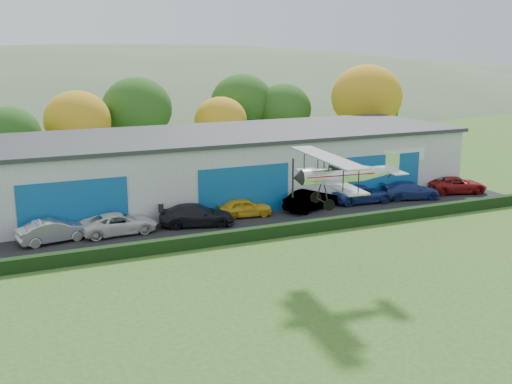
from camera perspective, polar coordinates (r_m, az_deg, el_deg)
name	(u,v)px	position (r m, az deg, el deg)	size (l,w,h in m)	color
ground	(347,370)	(24.63, 8.41, -16.02)	(300.00, 300.00, 0.00)	#355C1D
apron	(224,221)	(43.38, -3.01, -2.68)	(48.00, 9.00, 0.05)	black
hedge	(251,234)	(39.01, -0.50, -3.94)	(46.00, 0.60, 0.80)	black
hangar	(216,165)	(49.81, -3.76, 2.54)	(40.60, 12.60, 5.30)	#B2B7BC
tree_belt	(129,115)	(60.29, -11.73, 7.03)	(75.70, 13.22, 10.12)	#3D2614
distant_hills	(22,151)	(160.14, -20.94, 3.54)	(430.00, 196.00, 56.00)	#4C6642
car_1	(53,231)	(40.48, -18.29, -3.44)	(1.53, 4.39, 1.45)	silver
car_2	(119,223)	(41.12, -12.58, -2.87)	(2.28, 4.95, 1.38)	silver
car_3	(196,215)	(42.10, -5.55, -2.14)	(2.08, 5.11, 1.48)	black
car_4	(244,207)	(44.11, -1.09, -1.45)	(1.59, 3.94, 1.34)	gold
car_5	(311,200)	(46.09, 5.10, -0.74)	(1.61, 4.60, 1.52)	gray
car_6	(362,194)	(48.83, 9.86, -0.16)	(2.27, 4.93, 1.37)	navy
car_7	(410,190)	(50.75, 14.11, 0.15)	(1.93, 4.75, 1.38)	navy
car_8	(457,185)	(53.95, 18.18, 0.63)	(2.22, 4.81, 1.34)	maroon
biplane	(342,173)	(32.04, 8.00, 1.76)	(6.11, 7.02, 2.62)	silver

